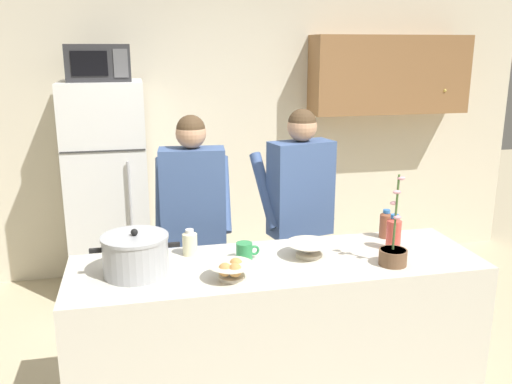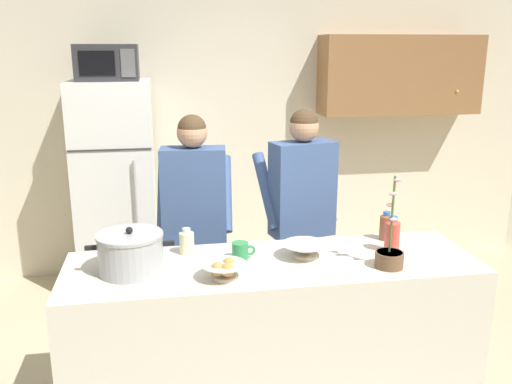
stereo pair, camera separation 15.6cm
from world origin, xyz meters
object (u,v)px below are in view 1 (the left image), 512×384
(bottle_near_edge, at_px, (190,242))
(microwave, at_px, (99,63))
(potted_orchid, at_px, (393,253))
(bottle_mid_counter, at_px, (386,224))
(coffee_mug, at_px, (245,251))
(cooking_pot, at_px, (136,255))
(bread_bowl, at_px, (231,270))
(empty_bowl, at_px, (309,249))
(bottle_far_corner, at_px, (394,233))
(person_near_pot, at_px, (193,210))
(person_by_sink, at_px, (300,201))
(refrigerator, at_px, (108,191))

(bottle_near_edge, bearing_deg, microwave, 107.45)
(potted_orchid, bearing_deg, bottle_mid_counter, 69.62)
(coffee_mug, height_order, bottle_near_edge, bottle_near_edge)
(microwave, height_order, coffee_mug, microwave)
(cooking_pot, height_order, potted_orchid, potted_orchid)
(bread_bowl, xyz_separation_m, empty_bowl, (0.48, 0.21, -0.00))
(bottle_mid_counter, bearing_deg, bottle_far_corner, -103.57)
(bottle_far_corner, bearing_deg, coffee_mug, 177.33)
(bottle_mid_counter, relative_size, potted_orchid, 0.35)
(microwave, bearing_deg, bottle_near_edge, -72.55)
(empty_bowl, height_order, potted_orchid, potted_orchid)
(bottle_far_corner, bearing_deg, potted_orchid, -116.44)
(person_near_pot, relative_size, bottle_near_edge, 10.96)
(person_near_pot, distance_m, bottle_far_corner, 1.28)
(person_by_sink, bearing_deg, empty_bowl, -102.84)
(empty_bowl, height_order, bottle_mid_counter, bottle_mid_counter)
(bottle_mid_counter, bearing_deg, bread_bowl, -158.19)
(microwave, distance_m, person_near_pot, 1.54)
(cooking_pot, distance_m, bottle_far_corner, 1.45)
(person_by_sink, distance_m, empty_bowl, 0.71)
(bottle_far_corner, bearing_deg, person_by_sink, 116.87)
(microwave, xyz_separation_m, bottle_near_edge, (0.51, -1.62, -0.94))
(cooking_pot, bearing_deg, potted_orchid, -7.10)
(person_near_pot, height_order, empty_bowl, person_near_pot)
(potted_orchid, bearing_deg, cooking_pot, 172.90)
(person_near_pot, height_order, potted_orchid, person_near_pot)
(cooking_pot, relative_size, potted_orchid, 0.91)
(bread_bowl, height_order, bottle_mid_counter, bottle_mid_counter)
(refrigerator, height_order, potted_orchid, refrigerator)
(refrigerator, height_order, coffee_mug, refrigerator)
(refrigerator, xyz_separation_m, potted_orchid, (1.55, -2.02, 0.09))
(bottle_mid_counter, relative_size, bottle_far_corner, 0.84)
(bread_bowl, height_order, potted_orchid, potted_orchid)
(bread_bowl, height_order, bottle_near_edge, bottle_near_edge)
(coffee_mug, xyz_separation_m, bottle_far_corner, (0.86, -0.04, 0.06))
(microwave, bearing_deg, bottle_mid_counter, -42.97)
(bottle_mid_counter, bearing_deg, empty_bowl, -160.36)
(cooking_pot, bearing_deg, refrigerator, 96.50)
(empty_bowl, distance_m, bottle_mid_counter, 0.59)
(person_by_sink, relative_size, cooking_pot, 3.68)
(bottle_far_corner, bearing_deg, empty_bowl, 179.69)
(bread_bowl, xyz_separation_m, bottle_mid_counter, (1.03, 0.41, 0.04))
(cooking_pot, distance_m, bottle_mid_counter, 1.52)
(person_near_pot, relative_size, person_by_sink, 0.99)
(coffee_mug, relative_size, bottle_near_edge, 0.87)
(microwave, xyz_separation_m, cooking_pot, (0.21, -1.83, -0.91))
(potted_orchid, bearing_deg, coffee_mug, 161.87)
(microwave, distance_m, potted_orchid, 2.70)
(coffee_mug, bearing_deg, empty_bowl, -6.01)
(microwave, relative_size, empty_bowl, 1.86)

